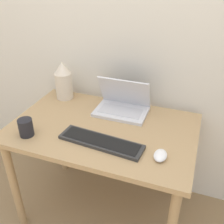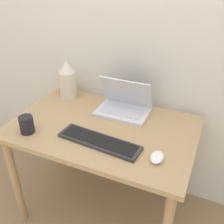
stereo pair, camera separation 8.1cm
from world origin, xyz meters
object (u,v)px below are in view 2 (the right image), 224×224
at_px(laptop, 124,105).
at_px(keyboard, 99,141).
at_px(mouse, 157,157).
at_px(vase, 68,80).
at_px(mug, 27,125).

relative_size(laptop, keyboard, 0.70).
xyz_separation_m(mouse, vase, (-0.76, 0.42, 0.11)).
bearing_deg(vase, mug, -87.12).
xyz_separation_m(laptop, mouse, (0.32, -0.37, -0.03)).
xyz_separation_m(keyboard, mouse, (0.32, -0.01, 0.01)).
distance_m(laptop, mouse, 0.49).
relative_size(keyboard, mug, 4.69).
xyz_separation_m(laptop, keyboard, (0.00, -0.36, -0.04)).
relative_size(mouse, mug, 0.99).
relative_size(keyboard, vase, 1.78).
height_order(laptop, mug, laptop).
bearing_deg(keyboard, vase, 137.25).
distance_m(mouse, vase, 0.88).
relative_size(laptop, vase, 1.24).
height_order(keyboard, mug, mug).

